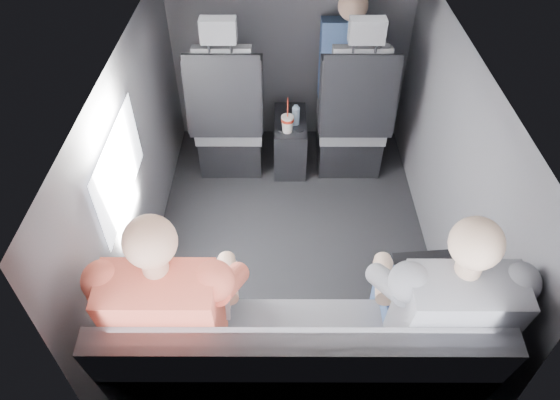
{
  "coord_description": "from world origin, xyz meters",
  "views": [
    {
      "loc": [
        -0.07,
        -2.24,
        2.49
      ],
      "look_at": [
        -0.07,
        -0.05,
        0.45
      ],
      "focal_mm": 32.0,
      "sensor_mm": 36.0,
      "label": 1
    }
  ],
  "objects_px": {
    "soda_cup": "(287,123)",
    "water_bottle": "(296,116)",
    "rear_bench": "(295,368)",
    "front_seat_right": "(351,123)",
    "center_console": "(290,142)",
    "front_seat_left": "(229,123)",
    "passenger_rear_right": "(436,309)",
    "passenger_front_right": "(347,62)",
    "passenger_rear_left": "(177,308)",
    "laptop_black": "(434,272)",
    "laptop_white": "(193,286)"
  },
  "relations": [
    {
      "from": "passenger_front_right",
      "to": "rear_bench",
      "type": "bearing_deg",
      "value": -100.85
    },
    {
      "from": "center_console",
      "to": "passenger_rear_right",
      "type": "bearing_deg",
      "value": -71.67
    },
    {
      "from": "front_seat_right",
      "to": "front_seat_left",
      "type": "bearing_deg",
      "value": 180.0
    },
    {
      "from": "passenger_rear_left",
      "to": "water_bottle",
      "type": "bearing_deg",
      "value": 72.49
    },
    {
      "from": "rear_bench",
      "to": "soda_cup",
      "type": "bearing_deg",
      "value": 90.74
    },
    {
      "from": "front_seat_left",
      "to": "passenger_rear_right",
      "type": "relative_size",
      "value": 0.98
    },
    {
      "from": "front_seat_left",
      "to": "front_seat_right",
      "type": "bearing_deg",
      "value": 0.0
    },
    {
      "from": "front_seat_left",
      "to": "laptop_white",
      "type": "relative_size",
      "value": 3.33
    },
    {
      "from": "rear_bench",
      "to": "passenger_rear_right",
      "type": "height_order",
      "value": "passenger_rear_right"
    },
    {
      "from": "water_bottle",
      "to": "passenger_rear_right",
      "type": "relative_size",
      "value": 0.13
    },
    {
      "from": "rear_bench",
      "to": "laptop_black",
      "type": "xyz_separation_m",
      "value": [
        0.66,
        0.32,
        0.32
      ]
    },
    {
      "from": "front_seat_right",
      "to": "passenger_rear_right",
      "type": "bearing_deg",
      "value": -84.88
    },
    {
      "from": "laptop_black",
      "to": "passenger_rear_right",
      "type": "bearing_deg",
      "value": -101.37
    },
    {
      "from": "passenger_rear_right",
      "to": "soda_cup",
      "type": "bearing_deg",
      "value": 110.48
    },
    {
      "from": "passenger_rear_left",
      "to": "passenger_rear_right",
      "type": "distance_m",
      "value": 1.14
    },
    {
      "from": "laptop_black",
      "to": "passenger_rear_right",
      "type": "relative_size",
      "value": 0.27
    },
    {
      "from": "rear_bench",
      "to": "passenger_front_right",
      "type": "distance_m",
      "value": 2.24
    },
    {
      "from": "front_seat_right",
      "to": "center_console",
      "type": "height_order",
      "value": "front_seat_right"
    },
    {
      "from": "passenger_rear_right",
      "to": "laptop_black",
      "type": "bearing_deg",
      "value": 78.63
    },
    {
      "from": "laptop_white",
      "to": "passenger_front_right",
      "type": "relative_size",
      "value": 0.45
    },
    {
      "from": "front_seat_left",
      "to": "laptop_black",
      "type": "distance_m",
      "value": 1.95
    },
    {
      "from": "front_seat_right",
      "to": "water_bottle",
      "type": "xyz_separation_m",
      "value": [
        -0.41,
        -0.02,
        0.07
      ]
    },
    {
      "from": "center_console",
      "to": "passenger_front_right",
      "type": "bearing_deg",
      "value": 27.78
    },
    {
      "from": "center_console",
      "to": "rear_bench",
      "type": "height_order",
      "value": "rear_bench"
    },
    {
      "from": "soda_cup",
      "to": "laptop_white",
      "type": "height_order",
      "value": "laptop_white"
    },
    {
      "from": "soda_cup",
      "to": "passenger_rear_right",
      "type": "height_order",
      "value": "passenger_rear_right"
    },
    {
      "from": "front_seat_right",
      "to": "laptop_white",
      "type": "height_order",
      "value": "front_seat_right"
    },
    {
      "from": "water_bottle",
      "to": "passenger_front_right",
      "type": "bearing_deg",
      "value": 36.66
    },
    {
      "from": "laptop_black",
      "to": "passenger_front_right",
      "type": "xyz_separation_m",
      "value": [
        -0.24,
        1.84,
        0.12
      ]
    },
    {
      "from": "passenger_rear_left",
      "to": "passenger_rear_right",
      "type": "height_order",
      "value": "passenger_rear_left"
    },
    {
      "from": "front_seat_left",
      "to": "soda_cup",
      "type": "distance_m",
      "value": 0.45
    },
    {
      "from": "water_bottle",
      "to": "front_seat_left",
      "type": "bearing_deg",
      "value": 177.39
    },
    {
      "from": "front_seat_left",
      "to": "passenger_front_right",
      "type": "relative_size",
      "value": 1.51
    },
    {
      "from": "center_console",
      "to": "passenger_rear_right",
      "type": "relative_size",
      "value": 0.37
    },
    {
      "from": "front_seat_right",
      "to": "passenger_front_right",
      "type": "xyz_separation_m",
      "value": [
        -0.04,
        0.26,
        0.35
      ]
    },
    {
      "from": "center_console",
      "to": "passenger_rear_left",
      "type": "distance_m",
      "value": 1.97
    },
    {
      "from": "passenger_front_right",
      "to": "front_seat_left",
      "type": "bearing_deg",
      "value": -163.37
    },
    {
      "from": "center_console",
      "to": "water_bottle",
      "type": "relative_size",
      "value": 2.94
    },
    {
      "from": "front_seat_left",
      "to": "center_console",
      "type": "height_order",
      "value": "front_seat_left"
    },
    {
      "from": "laptop_white",
      "to": "laptop_black",
      "type": "distance_m",
      "value": 1.13
    },
    {
      "from": "front_seat_right",
      "to": "laptop_black",
      "type": "bearing_deg",
      "value": -82.57
    },
    {
      "from": "front_seat_left",
      "to": "passenger_rear_right",
      "type": "xyz_separation_m",
      "value": [
        1.06,
        -1.81,
        0.25
      ]
    },
    {
      "from": "soda_cup",
      "to": "water_bottle",
      "type": "bearing_deg",
      "value": 54.54
    },
    {
      "from": "front_seat_right",
      "to": "passenger_front_right",
      "type": "relative_size",
      "value": 1.51
    },
    {
      "from": "front_seat_left",
      "to": "passenger_rear_left",
      "type": "bearing_deg",
      "value": -92.4
    },
    {
      "from": "passenger_rear_left",
      "to": "passenger_rear_right",
      "type": "xyz_separation_m",
      "value": [
        1.14,
        0.0,
        -0.0
      ]
    },
    {
      "from": "rear_bench",
      "to": "passenger_front_right",
      "type": "height_order",
      "value": "passenger_front_right"
    },
    {
      "from": "front_seat_right",
      "to": "passenger_rear_left",
      "type": "xyz_separation_m",
      "value": [
        -0.98,
        -1.81,
        0.26
      ]
    },
    {
      "from": "rear_bench",
      "to": "water_bottle",
      "type": "distance_m",
      "value": 1.89
    },
    {
      "from": "passenger_rear_right",
      "to": "center_console",
      "type": "bearing_deg",
      "value": 108.33
    }
  ]
}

